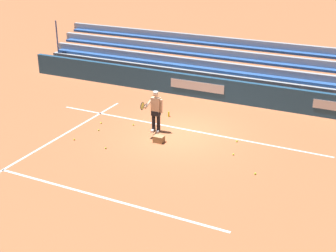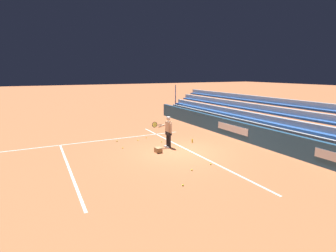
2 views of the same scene
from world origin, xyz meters
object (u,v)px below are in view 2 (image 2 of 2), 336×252
object	(u,v)px
tennis_ball_on_baseline	(146,138)
tennis_ball_far_right	(117,141)
ball_box_cardboard	(158,150)
tennis_ball_by_box	(162,142)
tennis_ball_toward_net	(192,170)
tennis_ball_stray_back	(123,148)
tennis_ball_near_player	(138,140)
tennis_ball_far_left	(211,164)
tennis_player	(168,132)
tennis_ball_midcourt	(183,185)
water_bottle	(192,141)

from	to	relation	value
tennis_ball_on_baseline	tennis_ball_far_right	bearing A→B (deg)	90.09
ball_box_cardboard	tennis_ball_far_right	size ratio (longest dim) A/B	6.06
tennis_ball_far_right	tennis_ball_by_box	distance (m)	2.68
tennis_ball_on_baseline	tennis_ball_toward_net	bearing A→B (deg)	176.12
ball_box_cardboard	tennis_ball_stray_back	world-z (taller)	ball_box_cardboard
tennis_ball_far_right	tennis_ball_near_player	bearing A→B (deg)	-105.93
tennis_ball_far_left	tennis_ball_near_player	bearing A→B (deg)	14.69
tennis_player	ball_box_cardboard	world-z (taller)	tennis_player
tennis_ball_far_left	tennis_ball_stray_back	bearing A→B (deg)	32.93
tennis_player	tennis_ball_midcourt	xyz separation A→B (m)	(-4.71, 1.79, -0.86)
tennis_ball_on_baseline	water_bottle	size ratio (longest dim) A/B	0.30
ball_box_cardboard	tennis_ball_by_box	bearing A→B (deg)	-30.61
tennis_ball_toward_net	tennis_ball_stray_back	xyz separation A→B (m)	(4.50, 1.60, 0.00)
tennis_ball_on_baseline	water_bottle	xyz separation A→B (m)	(-2.23, -2.01, 0.08)
tennis_player	tennis_ball_far_left	world-z (taller)	tennis_player
tennis_ball_by_box	tennis_ball_stray_back	world-z (taller)	same
tennis_player	water_bottle	bearing A→B (deg)	-81.86
tennis_ball_near_player	tennis_ball_far_right	bearing A→B (deg)	74.07
tennis_ball_by_box	tennis_ball_stray_back	bearing A→B (deg)	94.77
tennis_player	tennis_ball_far_left	distance (m)	3.46
tennis_ball_midcourt	tennis_ball_far_right	bearing A→B (deg)	3.04
tennis_ball_stray_back	tennis_ball_on_baseline	bearing A→B (deg)	-52.52
water_bottle	tennis_ball_by_box	bearing A→B (deg)	60.52
tennis_ball_far_left	tennis_ball_by_box	bearing A→B (deg)	3.94
tennis_ball_far_left	tennis_ball_toward_net	xyz separation A→B (m)	(-0.25, 1.15, 0.00)
tennis_ball_on_baseline	tennis_ball_far_left	distance (m)	5.85
tennis_player	tennis_ball_on_baseline	distance (m)	2.64
tennis_ball_near_player	tennis_ball_stray_back	world-z (taller)	same
ball_box_cardboard	tennis_ball_midcourt	bearing A→B (deg)	167.45
tennis_ball_near_player	tennis_ball_by_box	bearing A→B (deg)	-131.55
tennis_ball_near_player	tennis_ball_midcourt	bearing A→B (deg)	173.18
tennis_player	tennis_ball_midcourt	size ratio (longest dim) A/B	25.98
tennis_ball_toward_net	tennis_ball_by_box	xyz separation A→B (m)	(4.71, -0.84, 0.00)
tennis_ball_far_right	tennis_ball_on_baseline	bearing A→B (deg)	-89.91
tennis_ball_midcourt	water_bottle	bearing A→B (deg)	-35.38
tennis_ball_toward_net	water_bottle	xyz separation A→B (m)	(3.81, -2.42, 0.08)
tennis_ball_by_box	tennis_ball_toward_net	bearing A→B (deg)	169.82
water_bottle	tennis_ball_far_right	bearing A→B (deg)	60.25
tennis_ball_toward_net	tennis_ball_far_right	bearing A→B (deg)	13.73
tennis_ball_on_baseline	tennis_ball_midcourt	xyz separation A→B (m)	(-7.19, 1.50, 0.00)
tennis_ball_far_right	tennis_ball_far_left	xyz separation A→B (m)	(-5.80, -2.63, 0.00)
tennis_ball_far_left	tennis_ball_toward_net	world-z (taller)	same
ball_box_cardboard	tennis_ball_midcourt	world-z (taller)	ball_box_cardboard
tennis_player	tennis_ball_on_baseline	bearing A→B (deg)	6.51
tennis_ball_far_right	tennis_ball_by_box	size ratio (longest dim) A/B	1.00
ball_box_cardboard	tennis_ball_toward_net	world-z (taller)	ball_box_cardboard
tennis_ball_by_box	tennis_ball_stray_back	distance (m)	2.46
tennis_ball_far_left	water_bottle	xyz separation A→B (m)	(3.57, -1.27, 0.08)
tennis_ball_midcourt	tennis_ball_by_box	bearing A→B (deg)	-18.36
tennis_ball_far_left	tennis_ball_by_box	size ratio (longest dim) A/B	1.00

